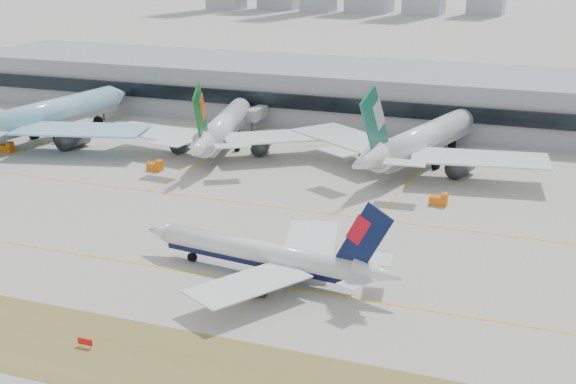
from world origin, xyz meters
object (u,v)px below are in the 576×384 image
at_px(taxiing_airliner, 267,256).
at_px(widebody_eva, 222,129).
at_px(widebody_cathay, 419,142).
at_px(widebody_korean, 41,117).
at_px(terminal, 405,96).

bearing_deg(taxiing_airliner, widebody_eva, -52.07).
bearing_deg(widebody_cathay, widebody_eva, 106.47).
relative_size(taxiing_airliner, widebody_eva, 0.78).
bearing_deg(widebody_cathay, widebody_korean, 109.39).
relative_size(widebody_korean, terminal, 0.25).
distance_m(widebody_korean, terminal, 100.60).
bearing_deg(terminal, widebody_eva, -124.95).
bearing_deg(terminal, taxiing_airliner, -87.28).
bearing_deg(widebody_korean, taxiing_airliner, -117.02).
height_order(widebody_eva, terminal, widebody_eva).
distance_m(widebody_cathay, terminal, 48.67).
distance_m(taxiing_airliner, terminal, 117.56).
bearing_deg(widebody_eva, terminal, -48.04).
bearing_deg(widebody_eva, widebody_cathay, -99.58).
bearing_deg(taxiing_airliner, terminal, -79.99).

